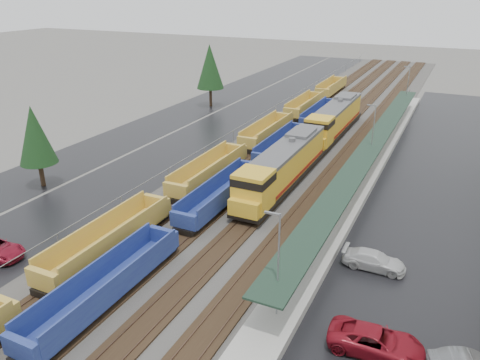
% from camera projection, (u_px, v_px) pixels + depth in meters
% --- Properties ---
extents(ballast_strip, '(20.00, 160.00, 0.08)m').
position_uv_depth(ballast_strip, '(316.00, 137.00, 67.79)').
color(ballast_strip, '#302D2B').
rests_on(ballast_strip, ground).
extents(trackbed, '(14.60, 160.00, 0.22)m').
position_uv_depth(trackbed, '(316.00, 137.00, 67.74)').
color(trackbed, black).
rests_on(trackbed, ground).
extents(west_parking_lot, '(10.00, 160.00, 0.02)m').
position_uv_depth(west_parking_lot, '(225.00, 125.00, 73.78)').
color(west_parking_lot, black).
rests_on(west_parking_lot, ground).
extents(west_road, '(9.00, 160.00, 0.02)m').
position_uv_depth(west_road, '(171.00, 118.00, 77.76)').
color(west_road, black).
rests_on(west_road, ground).
extents(east_commuter_lot, '(16.00, 100.00, 0.02)m').
position_uv_depth(east_commuter_lot, '(455.00, 184.00, 51.91)').
color(east_commuter_lot, black).
rests_on(east_commuter_lot, ground).
extents(station_platform, '(3.00, 80.00, 8.00)m').
position_uv_depth(station_platform, '(369.00, 165.00, 55.42)').
color(station_platform, '#9E9B93').
rests_on(station_platform, ground).
extents(chainlink_fence, '(0.08, 160.04, 2.02)m').
position_uv_depth(chainlink_fence, '(252.00, 122.00, 69.67)').
color(chainlink_fence, gray).
rests_on(chainlink_fence, ground).
extents(tree_west_near, '(3.96, 3.96, 9.00)m').
position_uv_depth(tree_west_near, '(35.00, 135.00, 49.37)').
color(tree_west_near, '#332316').
rests_on(tree_west_near, ground).
extents(tree_west_far, '(4.84, 4.84, 11.00)m').
position_uv_depth(tree_west_far, '(210.00, 67.00, 82.53)').
color(tree_west_far, '#332316').
rests_on(tree_west_far, ground).
extents(locomotive_lead, '(3.23, 21.28, 4.82)m').
position_uv_depth(locomotive_lead, '(282.00, 167.00, 49.84)').
color(locomotive_lead, black).
rests_on(locomotive_lead, ground).
extents(locomotive_trail, '(3.23, 21.28, 4.82)m').
position_uv_depth(locomotive_trail, '(334.00, 120.00, 67.30)').
color(locomotive_trail, black).
rests_on(locomotive_trail, ground).
extents(well_string_yellow, '(2.79, 115.63, 2.47)m').
position_uv_depth(well_string_yellow, '(209.00, 172.00, 52.19)').
color(well_string_yellow, gold).
rests_on(well_string_yellow, ground).
extents(well_string_blue, '(2.62, 101.10, 2.33)m').
position_uv_depth(well_string_blue, '(174.00, 232.00, 39.55)').
color(well_string_blue, navy).
rests_on(well_string_blue, ground).
extents(parked_car_east_b, '(2.86, 5.80, 1.58)m').
position_uv_depth(parked_car_east_b, '(376.00, 341.00, 27.97)').
color(parked_car_east_b, maroon).
rests_on(parked_car_east_b, ground).
extents(parked_car_east_c, '(2.04, 4.88, 1.41)m').
position_uv_depth(parked_car_east_c, '(374.00, 260.00, 36.33)').
color(parked_car_east_c, silver).
rests_on(parked_car_east_c, ground).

